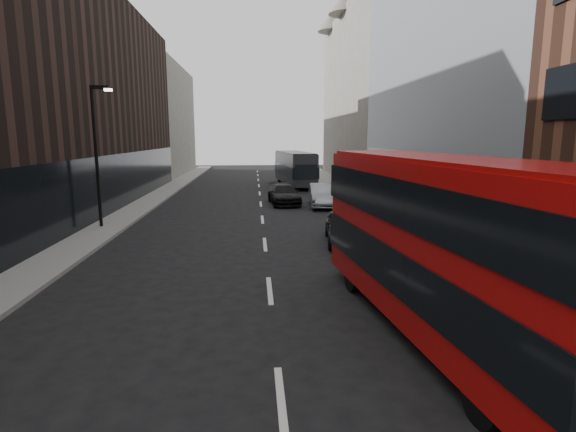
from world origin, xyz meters
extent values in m
cube|color=slate|center=(7.50, 25.00, 0.07)|extent=(3.00, 80.00, 0.15)
cube|color=slate|center=(-8.00, 25.00, 0.07)|extent=(2.00, 80.00, 0.15)
cube|color=#9A9FA4|center=(11.50, 21.00, 10.00)|extent=(5.00, 22.00, 20.00)
cube|color=silver|center=(9.15, 21.00, 1.90)|extent=(0.35, 21.00, 3.80)
cube|color=slate|center=(11.50, 44.00, 9.00)|extent=(5.00, 24.00, 18.00)
cone|color=slate|center=(9.50, 52.00, 19.50)|extent=(4.00, 4.00, 3.00)
cube|color=black|center=(-11.50, 30.00, 7.00)|extent=(5.00, 24.00, 14.00)
cube|color=slate|center=(-11.50, 52.00, 6.50)|extent=(5.00, 20.00, 13.00)
cylinder|color=black|center=(-8.30, 18.00, 3.65)|extent=(0.16, 0.16, 7.00)
cube|color=black|center=(-7.90, 18.00, 7.05)|extent=(0.90, 0.15, 0.18)
cube|color=#FFF2CC|center=(-7.50, 18.00, 6.93)|extent=(0.35, 0.22, 0.12)
cube|color=#A40A0A|center=(3.93, 4.57, 2.26)|extent=(3.44, 10.54, 3.76)
cube|color=black|center=(3.93, 4.57, 1.65)|extent=(3.57, 10.60, 1.03)
cube|color=black|center=(3.93, 4.57, 3.25)|extent=(3.57, 10.60, 1.03)
cube|color=black|center=(3.37, 9.75, 1.79)|extent=(2.00, 0.29, 1.32)
cube|color=#A40A0A|center=(3.93, 4.57, 4.17)|extent=(3.31, 10.12, 0.12)
cylinder|color=black|center=(2.55, 7.76, 0.47)|extent=(0.38, 0.97, 0.94)
cylinder|color=black|center=(4.59, 7.98, 0.47)|extent=(0.38, 0.97, 0.94)
cylinder|color=black|center=(3.26, 1.17, 0.47)|extent=(0.38, 0.97, 0.94)
cube|color=black|center=(3.44, 37.67, 1.75)|extent=(3.27, 10.08, 2.79)
cube|color=black|center=(3.44, 37.67, 1.57)|extent=(3.39, 10.14, 0.99)
cube|color=black|center=(3.96, 32.72, 1.71)|extent=(1.91, 0.28, 1.26)
cube|color=black|center=(2.92, 42.62, 1.71)|extent=(1.91, 0.28, 1.26)
cube|color=black|center=(3.44, 37.67, 3.18)|extent=(3.13, 9.67, 0.12)
cylinder|color=black|center=(2.14, 40.72, 0.45)|extent=(0.36, 0.92, 0.90)
cylinder|color=black|center=(4.08, 40.92, 0.45)|extent=(0.36, 0.92, 0.90)
cylinder|color=black|center=(2.80, 34.42, 0.45)|extent=(0.36, 0.92, 0.90)
cylinder|color=black|center=(4.74, 34.62, 0.45)|extent=(0.36, 0.92, 0.90)
imported|color=black|center=(3.64, 14.12, 0.76)|extent=(2.29, 4.61, 1.51)
imported|color=gray|center=(4.14, 24.61, 0.77)|extent=(1.91, 4.79, 1.55)
imported|color=black|center=(1.62, 25.94, 0.69)|extent=(2.31, 4.88, 1.38)
camera|label=1|loc=(-0.43, -5.24, 4.69)|focal=28.00mm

